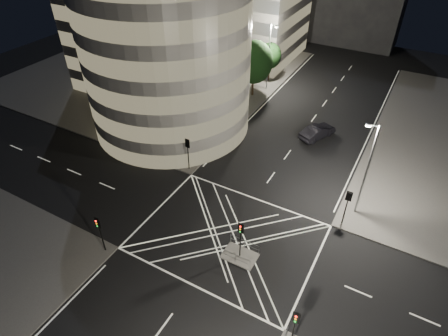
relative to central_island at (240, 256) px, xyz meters
The scene contains 20 objects.
ground 2.50m from the central_island, 143.13° to the left, with size 120.00×120.00×0.00m, color black.
sidewalk_far_left 42.11m from the central_island, 137.41° to the left, with size 42.00×42.00×0.15m, color #4F4C4A.
central_island is the anchor object (origin of this frame).
office_tower_curved 32.93m from the central_island, 138.33° to the left, with size 30.00×29.00×27.20m.
tree_a 16.84m from the central_island, 139.97° to the left, with size 4.56×4.56×6.70m.
tree_b 21.24m from the central_island, 127.15° to the left, with size 4.82×4.82×7.47m.
tree_c 26.19m from the central_island, 119.05° to the left, with size 4.08×4.08×7.10m.
tree_d 31.56m from the central_island, 113.68° to the left, with size 5.51×5.51×8.36m.
tree_e 36.93m from the central_island, 109.92° to the left, with size 3.58×3.58×6.19m.
traffic_signal_fl 13.91m from the central_island, 142.46° to the left, with size 0.55×0.22×4.00m.
traffic_signal_nl 12.36m from the central_island, 153.86° to the right, with size 0.55×0.22×4.00m.
traffic_signal_fr 11.10m from the central_island, 50.67° to the left, with size 0.55×0.22×4.00m.
traffic_signal_nr 9.08m from the central_island, 37.93° to the right, with size 0.55×0.22×4.00m.
traffic_signal_island 2.84m from the central_island, ahead, with size 0.55×0.22×4.00m.
street_lamp_left_near 18.52m from the central_island, 130.27° to the left, with size 1.25×0.25×10.00m.
street_lamp_left_far 33.95m from the central_island, 109.95° to the left, with size 1.25×0.25×10.00m.
street_lamp_right_far 13.98m from the central_island, 54.70° to the left, with size 1.25×0.25×10.00m.
railing_island_south 1.10m from the central_island, 90.00° to the right, with size 2.80×0.06×1.10m, color slate.
railing_island_north 1.10m from the central_island, 90.00° to the left, with size 2.80×0.06×1.10m, color slate.
sedan 21.95m from the central_island, 90.38° to the left, with size 1.81×5.18×1.71m, color black.
Camera 1 is at (11.16, -20.81, 26.45)m, focal length 30.00 mm.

